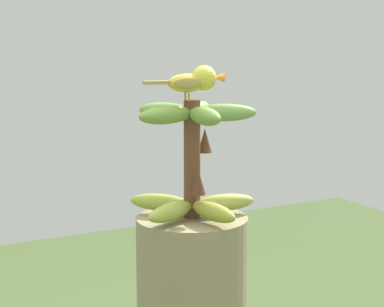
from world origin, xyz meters
The scene contains 2 objects.
banana_bunch centered at (0.00, 0.00, 1.36)m, with size 0.32×0.32×0.29m.
perched_bird centered at (-0.01, 0.00, 1.56)m, with size 0.07×0.20×0.08m.
Camera 1 is at (-1.40, 0.76, 1.64)m, focal length 61.95 mm.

